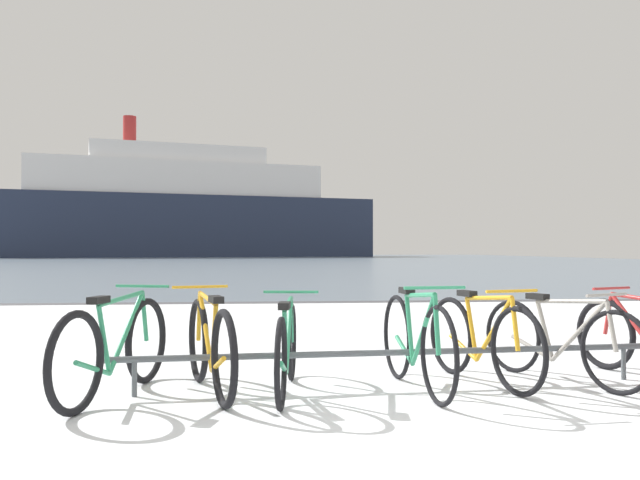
{
  "coord_description": "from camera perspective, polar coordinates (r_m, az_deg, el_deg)",
  "views": [
    {
      "loc": [
        -0.94,
        -3.66,
        1.11
      ],
      "look_at": [
        -0.37,
        2.61,
        1.2
      ],
      "focal_mm": 36.98,
      "sensor_mm": 36.0,
      "label": 1
    }
  ],
  "objects": [
    {
      "name": "bicycle_5",
      "position": [
        5.87,
        20.08,
        -8.17
      ],
      "size": [
        0.77,
        1.58,
        0.77
      ],
      "color": "black",
      "rests_on": "ground"
    },
    {
      "name": "bicycle_3",
      "position": [
        5.26,
        8.3,
        -8.72
      ],
      "size": [
        0.46,
        1.72,
        0.84
      ],
      "color": "black",
      "rests_on": "ground"
    },
    {
      "name": "ferry_ship",
      "position": [
        93.18,
        -11.63,
        2.48
      ],
      "size": [
        52.73,
        22.51,
        19.02
      ],
      "color": "#232D47",
      "rests_on": "ground"
    },
    {
      "name": "bicycle_0",
      "position": [
        5.22,
        -17.31,
        -8.91
      ],
      "size": [
        0.61,
        1.73,
        0.82
      ],
      "color": "black",
      "rests_on": "ground"
    },
    {
      "name": "bicycle_1",
      "position": [
        5.18,
        -9.5,
        -9.04
      ],
      "size": [
        0.59,
        1.63,
        0.81
      ],
      "color": "black",
      "rests_on": "ground"
    },
    {
      "name": "ground",
      "position": [
        57.58,
        -4.23,
        -1.92
      ],
      "size": [
        80.0,
        132.0,
        0.08
      ],
      "color": "silver"
    },
    {
      "name": "bike_rack",
      "position": [
        5.38,
        6.43,
        -9.76
      ],
      "size": [
        4.47,
        0.37,
        0.31
      ],
      "color": "#4C5156",
      "rests_on": "ground"
    },
    {
      "name": "bicycle_2",
      "position": [
        5.13,
        -2.88,
        -9.33
      ],
      "size": [
        0.46,
        1.69,
        0.76
      ],
      "color": "black",
      "rests_on": "ground"
    },
    {
      "name": "bicycle_4",
      "position": [
        5.63,
        13.82,
        -8.4
      ],
      "size": [
        0.56,
        1.6,
        0.8
      ],
      "color": "black",
      "rests_on": "ground"
    }
  ]
}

